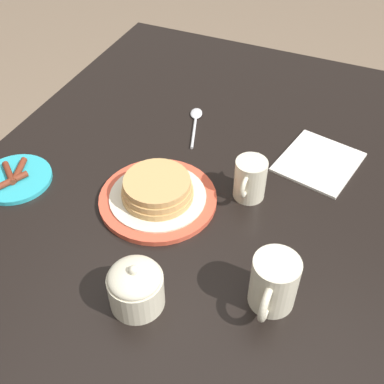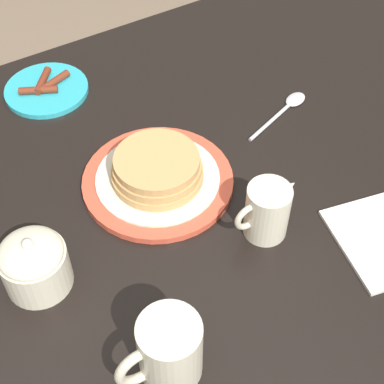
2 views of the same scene
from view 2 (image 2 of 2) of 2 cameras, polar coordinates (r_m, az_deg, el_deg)
dining_table at (r=1.01m, az=-0.88°, el=-4.56°), size 1.44×0.98×0.72m
pancake_plate at (r=0.94m, az=-3.37°, el=1.72°), size 0.25×0.25×0.06m
side_plate_bacon at (r=1.16m, az=-13.94°, el=9.67°), size 0.16×0.16×0.02m
coffee_mug at (r=0.74m, az=-2.37°, el=-15.09°), size 0.11×0.08×0.10m
creamer_pitcher at (r=0.87m, az=7.33°, el=-1.75°), size 0.11×0.07×0.10m
sugar_bowl at (r=0.84m, az=-15.05°, el=-6.70°), size 0.09×0.09×0.10m
spoon at (r=1.10m, az=9.20°, el=8.16°), size 0.16×0.07×0.01m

